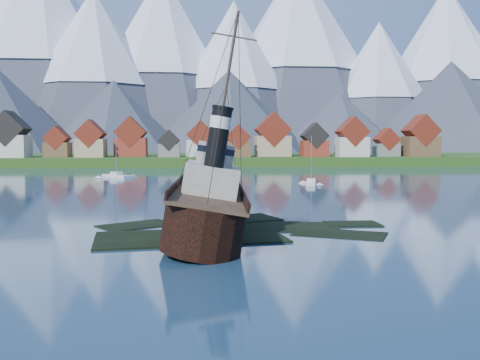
{
  "coord_description": "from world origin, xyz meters",
  "views": [
    {
      "loc": [
        -1.86,
        -53.27,
        9.48
      ],
      "look_at": [
        2.43,
        6.0,
        5.0
      ],
      "focal_mm": 40.0,
      "sensor_mm": 36.0,
      "label": 1
    }
  ],
  "objects": [
    {
      "name": "sailboat_c",
      "position": [
        -23.11,
        82.19,
        0.27
      ],
      "size": [
        8.24,
        8.4,
        12.13
      ],
      "rotation": [
        0.0,
        0.0,
        0.77
      ],
      "color": "silver",
      "rests_on": "ground"
    },
    {
      "name": "shore_bank",
      "position": [
        0.0,
        170.0,
        0.0
      ],
      "size": [
        600.0,
        80.0,
        3.2
      ],
      "primitive_type": "cube",
      "color": "#1E4313",
      "rests_on": "ground"
    },
    {
      "name": "seawall",
      "position": [
        0.0,
        132.0,
        0.0
      ],
      "size": [
        600.0,
        2.5,
        2.0
      ],
      "primitive_type": "cube",
      "color": "#3F3D38",
      "rests_on": "ground"
    },
    {
      "name": "tugboat_wreck",
      "position": [
        -1.77,
        1.08,
        2.88
      ],
      "size": [
        6.71,
        28.9,
        22.9
      ],
      "rotation": [
        0.0,
        0.16,
        -0.03
      ],
      "color": "black",
      "rests_on": "ground"
    },
    {
      "name": "mountains",
      "position": [
        -0.79,
        481.26,
        89.34
      ],
      "size": [
        965.0,
        340.0,
        205.0
      ],
      "color": "#2D333D",
      "rests_on": "ground"
    },
    {
      "name": "sailboat_e",
      "position": [
        7.52,
        99.93,
        0.22
      ],
      "size": [
        2.97,
        8.95,
        10.2
      ],
      "rotation": [
        0.0,
        0.0,
        0.09
      ],
      "color": "silver",
      "rests_on": "ground"
    },
    {
      "name": "sailboat_d",
      "position": [
        21.38,
        58.42,
        0.25
      ],
      "size": [
        3.81,
        8.15,
        10.79
      ],
      "rotation": [
        0.0,
        0.0,
        -0.24
      ],
      "color": "silver",
      "rests_on": "ground"
    },
    {
      "name": "town",
      "position": [
        -33.12,
        152.18,
        8.99
      ],
      "size": [
        250.96,
        16.69,
        17.3
      ],
      "color": "maroon",
      "rests_on": "ground"
    },
    {
      "name": "ground",
      "position": [
        0.0,
        0.0,
        0.0
      ],
      "size": [
        1400.0,
        1400.0,
        0.0
      ],
      "primitive_type": "plane",
      "color": "navy",
      "rests_on": "ground"
    },
    {
      "name": "shoal",
      "position": [
        1.78,
        2.15,
        -0.35
      ],
      "size": [
        31.71,
        21.24,
        1.14
      ],
      "color": "black",
      "rests_on": "ground"
    }
  ]
}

